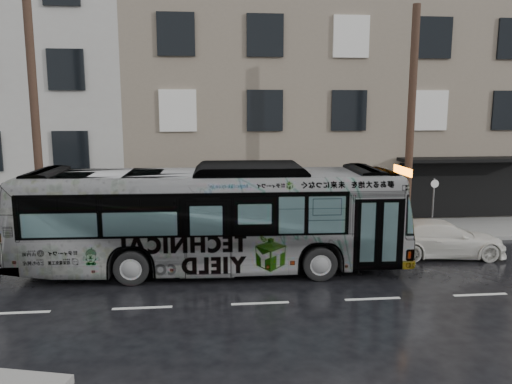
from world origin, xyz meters
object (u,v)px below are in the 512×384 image
utility_pole_front (411,125)px  sign_post (433,208)px  bus (212,218)px  utility_pole_rear (36,127)px  white_sedan (441,238)px

utility_pole_front → sign_post: size_ratio=3.75×
bus → utility_pole_rear: bearing=68.2°
utility_pole_front → utility_pole_rear: 14.00m
utility_pole_front → white_sedan: (0.51, -2.02, -4.00)m
sign_post → utility_pole_front: bearing=180.0°
bus → utility_pole_front: bearing=-68.8°
utility_pole_rear → sign_post: bearing=0.0°
utility_pole_front → bus: size_ratio=0.71×
utility_pole_front → white_sedan: bearing=-75.8°
utility_pole_rear → white_sedan: 15.19m
utility_pole_front → utility_pole_rear: (-14.00, 0.00, 0.00)m
utility_pole_front → utility_pole_rear: same height
utility_pole_front → bus: 8.70m
white_sedan → bus: bearing=99.7°
utility_pole_rear → sign_post: (15.10, 0.00, -3.30)m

